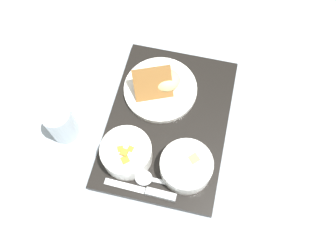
{
  "coord_description": "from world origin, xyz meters",
  "views": [
    {
      "loc": [
        -0.35,
        -0.07,
        0.81
      ],
      "look_at": [
        0.0,
        0.0,
        0.05
      ],
      "focal_mm": 38.0,
      "sensor_mm": 36.0,
      "label": 1
    }
  ],
  "objects_px": {
    "bowl_soup": "(186,166)",
    "bowl_salad": "(127,152)",
    "knife": "(154,193)",
    "glass_water": "(62,124)",
    "spoon": "(152,180)",
    "plate_main": "(161,87)"
  },
  "relations": [
    {
      "from": "bowl_soup",
      "to": "bowl_salad",
      "type": "bearing_deg",
      "value": 88.79
    },
    {
      "from": "knife",
      "to": "bowl_soup",
      "type": "bearing_deg",
      "value": -128.69
    },
    {
      "from": "plate_main",
      "to": "bowl_soup",
      "type": "bearing_deg",
      "value": -152.59
    },
    {
      "from": "knife",
      "to": "spoon",
      "type": "height_order",
      "value": "knife"
    },
    {
      "from": "bowl_soup",
      "to": "spoon",
      "type": "height_order",
      "value": "bowl_soup"
    },
    {
      "from": "knife",
      "to": "glass_water",
      "type": "xyz_separation_m",
      "value": [
        0.11,
        0.25,
        0.02
      ]
    },
    {
      "from": "bowl_salad",
      "to": "bowl_soup",
      "type": "bearing_deg",
      "value": -91.21
    },
    {
      "from": "bowl_salad",
      "to": "bowl_soup",
      "type": "distance_m",
      "value": 0.14
    },
    {
      "from": "plate_main",
      "to": "glass_water",
      "type": "height_order",
      "value": "glass_water"
    },
    {
      "from": "bowl_soup",
      "to": "plate_main",
      "type": "bearing_deg",
      "value": 27.41
    },
    {
      "from": "bowl_soup",
      "to": "spoon",
      "type": "relative_size",
      "value": 0.88
    },
    {
      "from": "bowl_salad",
      "to": "spoon",
      "type": "xyz_separation_m",
      "value": [
        -0.04,
        -0.07,
        -0.03
      ]
    },
    {
      "from": "bowl_salad",
      "to": "plate_main",
      "type": "relative_size",
      "value": 0.63
    },
    {
      "from": "bowl_soup",
      "to": "spoon",
      "type": "xyz_separation_m",
      "value": [
        -0.04,
        0.07,
        -0.02
      ]
    },
    {
      "from": "plate_main",
      "to": "knife",
      "type": "bearing_deg",
      "value": -171.29
    },
    {
      "from": "bowl_soup",
      "to": "knife",
      "type": "xyz_separation_m",
      "value": [
        -0.07,
        0.06,
        -0.02
      ]
    },
    {
      "from": "bowl_salad",
      "to": "spoon",
      "type": "relative_size",
      "value": 0.86
    },
    {
      "from": "knife",
      "to": "glass_water",
      "type": "height_order",
      "value": "glass_water"
    },
    {
      "from": "knife",
      "to": "plate_main",
      "type": "bearing_deg",
      "value": -78.89
    },
    {
      "from": "plate_main",
      "to": "spoon",
      "type": "relative_size",
      "value": 1.37
    },
    {
      "from": "bowl_salad",
      "to": "plate_main",
      "type": "height_order",
      "value": "plate_main"
    },
    {
      "from": "bowl_salad",
      "to": "knife",
      "type": "xyz_separation_m",
      "value": [
        -0.07,
        -0.08,
        -0.02
      ]
    }
  ]
}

